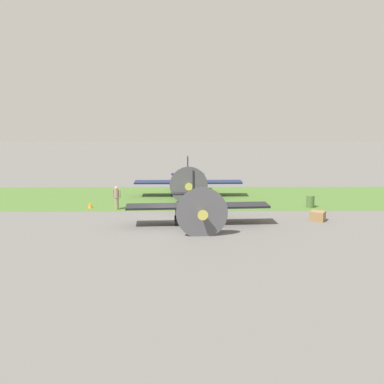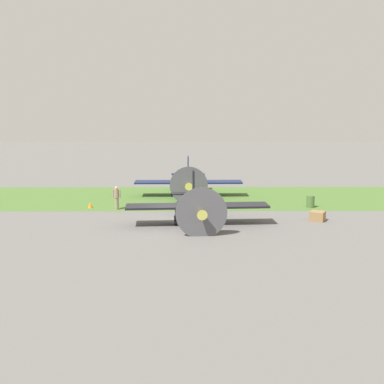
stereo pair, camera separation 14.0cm
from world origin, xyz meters
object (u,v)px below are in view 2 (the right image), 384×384
Objects in this scene: ground_crew_chief at (117,197)px; supply_crate at (318,216)px; fuel_drum at (310,202)px; airplane_wingman at (188,180)px; runway_marker_cone at (90,205)px; airplane_lead at (197,203)px.

supply_crate is at bearing -179.83° from ground_crew_chief.
fuel_drum is 4.46m from supply_crate.
ground_crew_chief is 1.92× the size of fuel_drum.
airplane_wingman is 9.05m from runway_marker_cone.
ground_crew_chief is at bearing -15.31° from supply_crate.
airplane_wingman is at bearing -47.96° from supply_crate.
airplane_wingman is at bearing -117.36° from ground_crew_chief.
ground_crew_chief is at bearing 46.63° from airplane_wingman.
supply_crate is (-8.57, 9.50, -1.04)m from airplane_wingman.
runway_marker_cone is at bearing 0.15° from fuel_drum.
supply_crate is at bearing 131.51° from airplane_wingman.
airplane_wingman is 5.24× the size of ground_crew_chief.
runway_marker_cone is at bearing -36.81° from airplane_lead.
supply_crate is 2.05× the size of runway_marker_cone.
airplane_lead is at bearing 146.93° from runway_marker_cone.
airplane_lead is at bearing 92.52° from airplane_wingman.
ground_crew_chief reaches higher than supply_crate.
ground_crew_chief is 1.92× the size of supply_crate.
airplane_lead is at bearing 157.39° from ground_crew_chief.
airplane_wingman is 20.60× the size of runway_marker_cone.
supply_crate is at bearing -178.15° from airplane_lead.
supply_crate is (-13.86, 3.79, -0.59)m from ground_crew_chief.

